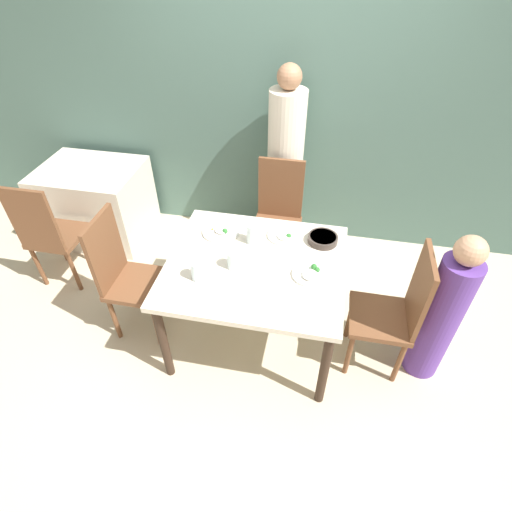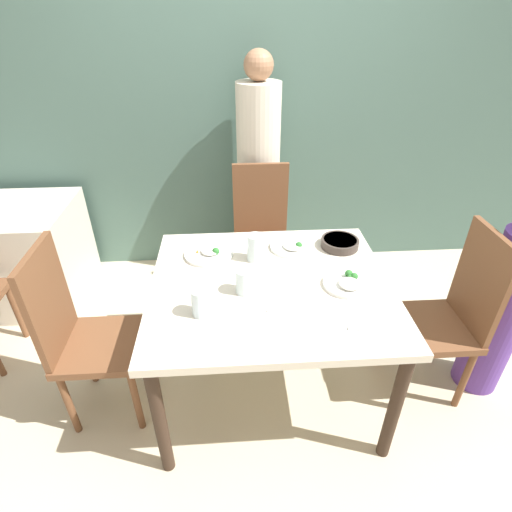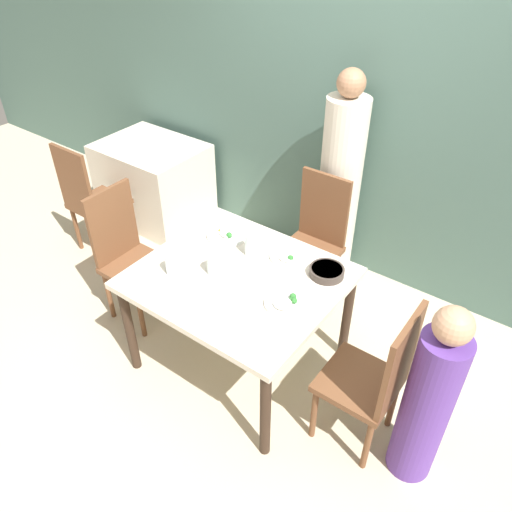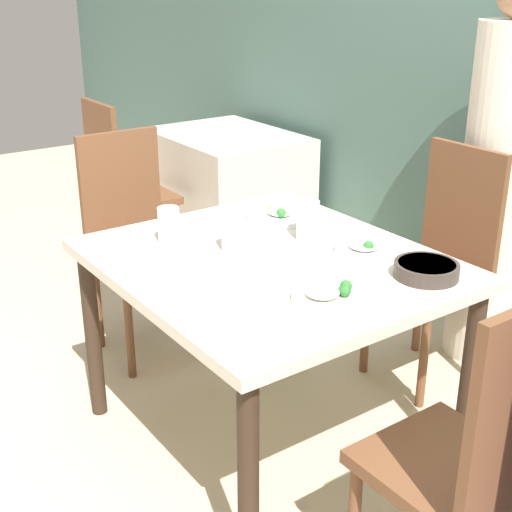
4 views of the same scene
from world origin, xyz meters
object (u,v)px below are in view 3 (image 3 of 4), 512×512
(chair_child_spot, at_px, (374,378))
(person_child, at_px, (428,402))
(person_adult, at_px, (339,190))
(bowl_curry, at_px, (327,271))
(glass_water_tall, at_px, (251,244))
(chair_adult_spot, at_px, (315,238))
(plate_rice_adult, at_px, (285,303))

(chair_child_spot, distance_m, person_child, 0.28)
(chair_child_spot, relative_size, person_adult, 0.60)
(person_child, relative_size, bowl_curry, 5.62)
(person_adult, distance_m, bowl_curry, 0.95)
(person_adult, relative_size, glass_water_tall, 11.27)
(chair_adult_spot, relative_size, plate_rice_adult, 4.49)
(bowl_curry, distance_m, plate_rice_adult, 0.37)
(person_adult, relative_size, plate_rice_adult, 7.47)
(person_child, relative_size, plate_rice_adult, 5.28)
(chair_child_spot, bearing_deg, person_adult, -143.41)
(person_child, bearing_deg, chair_child_spot, 180.00)
(plate_rice_adult, xyz_separation_m, glass_water_tall, (-0.43, 0.27, 0.06))
(chair_adult_spot, bearing_deg, bowl_curry, -54.40)
(chair_adult_spot, bearing_deg, chair_child_spot, -45.05)
(chair_adult_spot, distance_m, person_adult, 0.40)
(chair_child_spot, bearing_deg, plate_rice_adult, -89.47)
(person_child, xyz_separation_m, plate_rice_adult, (-0.85, -0.01, 0.20))
(chair_adult_spot, height_order, plate_rice_adult, chair_adult_spot)
(chair_adult_spot, xyz_separation_m, bowl_curry, (0.39, -0.55, 0.24))
(person_child, xyz_separation_m, glass_water_tall, (-1.28, 0.26, 0.26))
(chair_adult_spot, xyz_separation_m, plate_rice_adult, (0.34, -0.92, 0.23))
(person_child, height_order, bowl_curry, person_child)
(person_adult, bearing_deg, bowl_curry, -65.50)
(chair_adult_spot, distance_m, chair_child_spot, 1.29)
(bowl_curry, distance_m, glass_water_tall, 0.49)
(chair_adult_spot, xyz_separation_m, person_child, (1.19, -0.91, 0.03))
(chair_adult_spot, height_order, bowl_curry, chair_adult_spot)
(glass_water_tall, bearing_deg, person_adult, 84.81)
(person_adult, bearing_deg, person_child, -45.78)
(plate_rice_adult, bearing_deg, bowl_curry, 81.65)
(bowl_curry, bearing_deg, person_adult, 114.50)
(chair_child_spot, xyz_separation_m, glass_water_tall, (-1.00, 0.26, 0.28))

